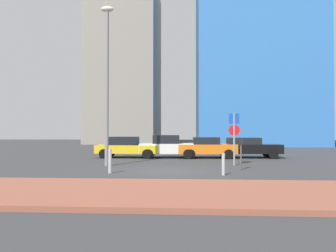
% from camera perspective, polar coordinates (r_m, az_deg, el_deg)
% --- Properties ---
extents(ground_plane, '(120.00, 120.00, 0.00)m').
position_cam_1_polar(ground_plane, '(15.03, -0.21, -7.92)').
color(ground_plane, '#38383A').
extents(sidewalk_brick, '(40.00, 4.32, 0.14)m').
position_cam_1_polar(sidewalk_brick, '(9.37, -2.56, -11.67)').
color(sidewalk_brick, '#93513D').
rests_on(sidewalk_brick, ground).
extents(parked_car_yellow, '(4.39, 2.05, 1.47)m').
position_cam_1_polar(parked_car_yellow, '(22.67, -7.29, -3.70)').
color(parked_car_yellow, gold).
rests_on(parked_car_yellow, ground).
extents(parked_car_white, '(4.19, 2.13, 1.58)m').
position_cam_1_polar(parked_car_white, '(22.38, 0.16, -3.63)').
color(parked_car_white, white).
rests_on(parked_car_white, ground).
extents(parked_car_orange, '(4.00, 2.15, 1.43)m').
position_cam_1_polar(parked_car_orange, '(22.41, 6.87, -3.75)').
color(parked_car_orange, orange).
rests_on(parked_car_orange, ground).
extents(parked_car_black, '(4.51, 1.97, 1.40)m').
position_cam_1_polar(parked_car_black, '(23.00, 13.77, -3.66)').
color(parked_car_black, black).
rests_on(parked_car_black, ground).
extents(parking_sign_post, '(0.59, 0.16, 2.82)m').
position_cam_1_polar(parking_sign_post, '(17.63, 11.63, -1.12)').
color(parking_sign_post, gray).
rests_on(parking_sign_post, ground).
extents(parking_meter, '(0.18, 0.14, 1.48)m').
position_cam_1_polar(parking_meter, '(15.61, 12.78, -4.13)').
color(parking_meter, '#4C4C51').
rests_on(parking_meter, ground).
extents(street_lamp, '(0.70, 0.36, 8.48)m').
position_cam_1_polar(street_lamp, '(17.55, -10.77, 9.10)').
color(street_lamp, gray).
rests_on(street_lamp, ground).
extents(traffic_bollard_near, '(0.14, 0.14, 0.92)m').
position_cam_1_polar(traffic_bollard_near, '(13.62, 9.78, -6.67)').
color(traffic_bollard_near, '#B7B7BC').
rests_on(traffic_bollard_near, ground).
extents(traffic_bollard_mid, '(0.14, 0.14, 1.05)m').
position_cam_1_polar(traffic_bollard_mid, '(14.29, -10.23, -6.13)').
color(traffic_bollard_mid, '#B7B7BC').
rests_on(traffic_bollard_mid, ground).
extents(building_colorful_midrise, '(15.60, 14.89, 30.01)m').
position_cam_1_polar(building_colorful_midrise, '(48.42, 14.77, 14.80)').
color(building_colorful_midrise, '#3372BF').
rests_on(building_colorful_midrise, ground).
extents(building_under_construction, '(10.34, 13.17, 25.14)m').
position_cam_1_polar(building_under_construction, '(53.43, -7.47, 10.58)').
color(building_under_construction, gray).
rests_on(building_under_construction, ground).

